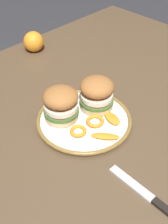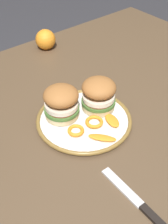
% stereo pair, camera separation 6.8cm
% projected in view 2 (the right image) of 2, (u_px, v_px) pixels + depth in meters
% --- Properties ---
extents(dining_table, '(1.42, 1.09, 0.74)m').
position_uv_depth(dining_table, '(99.00, 129.00, 0.98)').
color(dining_table, brown).
rests_on(dining_table, ground).
extents(dinner_plate, '(0.29, 0.29, 0.02)m').
position_uv_depth(dinner_plate, '(84.00, 120.00, 0.88)').
color(dinner_plate, white).
rests_on(dinner_plate, dining_table).
extents(sandwich_half_left, '(0.13, 0.13, 0.10)m').
position_uv_depth(sandwich_half_left, '(61.00, 102.00, 0.85)').
color(sandwich_half_left, beige).
rests_on(sandwich_half_left, dinner_plate).
extents(sandwich_half_right, '(0.13, 0.13, 0.10)m').
position_uv_depth(sandwich_half_right, '(99.00, 94.00, 0.88)').
color(sandwich_half_right, beige).
rests_on(sandwich_half_right, dinner_plate).
extents(orange_peel_curled, '(0.07, 0.07, 0.01)m').
position_uv_depth(orange_peel_curled, '(94.00, 122.00, 0.85)').
color(orange_peel_curled, orange).
rests_on(orange_peel_curled, dinner_plate).
extents(orange_peel_strip_long, '(0.07, 0.08, 0.01)m').
position_uv_depth(orange_peel_strip_long, '(102.00, 138.00, 0.81)').
color(orange_peel_strip_long, orange).
rests_on(orange_peel_strip_long, dinner_plate).
extents(orange_peel_strip_short, '(0.05, 0.07, 0.01)m').
position_uv_depth(orange_peel_strip_short, '(112.00, 120.00, 0.86)').
color(orange_peel_strip_short, orange).
rests_on(orange_peel_strip_short, dinner_plate).
extents(orange_peel_small_curl, '(0.06, 0.06, 0.01)m').
position_uv_depth(orange_peel_small_curl, '(76.00, 131.00, 0.83)').
color(orange_peel_small_curl, orange).
rests_on(orange_peel_small_curl, dinner_plate).
extents(whole_orange, '(0.08, 0.08, 0.08)m').
position_uv_depth(whole_orange, '(46.00, 39.00, 1.21)').
color(whole_orange, orange).
rests_on(whole_orange, dining_table).
extents(table_knife, '(0.03, 0.22, 0.01)m').
position_uv_depth(table_knife, '(140.00, 205.00, 0.67)').
color(table_knife, silver).
rests_on(table_knife, dining_table).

